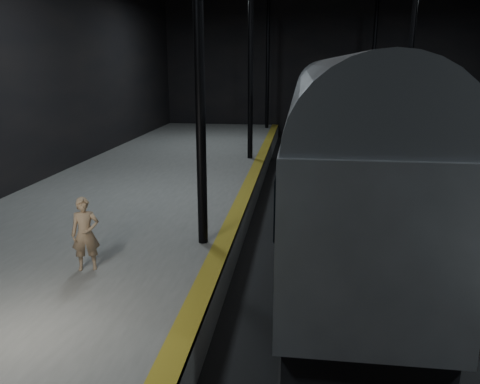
# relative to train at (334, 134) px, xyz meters

# --- Properties ---
(ground) EXTENTS (44.00, 44.00, 0.00)m
(ground) POSITION_rel_train_xyz_m (0.00, -1.71, -3.25)
(ground) COLOR black
(ground) RESTS_ON ground
(platform_left) EXTENTS (9.00, 43.80, 1.00)m
(platform_left) POSITION_rel_train_xyz_m (-7.50, -1.71, -2.75)
(platform_left) COLOR #595956
(platform_left) RESTS_ON ground
(tactile_strip) EXTENTS (0.50, 43.80, 0.01)m
(tactile_strip) POSITION_rel_train_xyz_m (-3.25, -1.71, -2.25)
(tactile_strip) COLOR olive
(tactile_strip) RESTS_ON platform_left
(track) EXTENTS (2.40, 43.00, 0.24)m
(track) POSITION_rel_train_xyz_m (0.00, -1.71, -3.18)
(track) COLOR #3F3328
(track) RESTS_ON ground
(train) EXTENTS (3.26, 21.80, 5.83)m
(train) POSITION_rel_train_xyz_m (0.00, 0.00, 0.00)
(train) COLOR #999CA1
(train) RESTS_ON ground
(woman) EXTENTS (0.75, 0.62, 1.77)m
(woman) POSITION_rel_train_xyz_m (-6.17, -7.78, -1.36)
(woman) COLOR #997C5D
(woman) RESTS_ON platform_left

